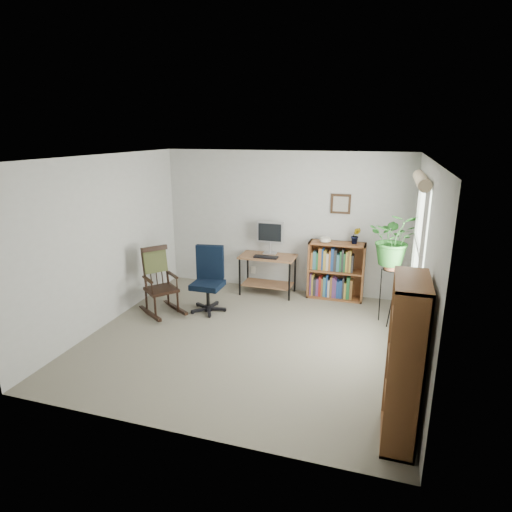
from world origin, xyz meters
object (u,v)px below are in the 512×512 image
(rocking_chair, at_px, (161,281))
(tall_bookshelf, at_px, (404,362))
(desk, at_px, (268,275))
(low_bookshelf, at_px, (336,271))
(office_chair, at_px, (207,280))

(rocking_chair, bearing_deg, tall_bookshelf, -79.36)
(desk, height_order, low_bookshelf, low_bookshelf)
(office_chair, distance_m, tall_bookshelf, 3.53)
(desk, bearing_deg, office_chair, -123.98)
(desk, distance_m, tall_bookshelf, 3.82)
(office_chair, distance_m, rocking_chair, 0.70)
(desk, xyz_separation_m, low_bookshelf, (1.14, 0.12, 0.14))
(rocking_chair, bearing_deg, office_chair, -28.29)
(desk, distance_m, office_chair, 1.23)
(rocking_chair, bearing_deg, low_bookshelf, -21.29)
(office_chair, xyz_separation_m, rocking_chair, (-0.65, -0.27, 0.01))
(rocking_chair, relative_size, low_bookshelf, 1.08)
(desk, relative_size, low_bookshelf, 0.97)
(rocking_chair, distance_m, tall_bookshelf, 3.92)
(desk, height_order, office_chair, office_chair)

